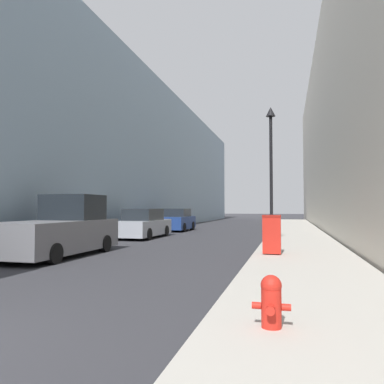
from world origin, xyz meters
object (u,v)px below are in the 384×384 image
(trash_bin, at_px, (272,234))
(lamppost, at_px, (271,159))
(parked_sedan_far, at_px, (177,221))
(fire_hydrant, at_px, (271,300))
(pickup_truck, at_px, (62,230))
(parked_sedan_near, at_px, (143,224))

(trash_bin, xyz_separation_m, lamppost, (-0.17, 3.91, 3.03))
(parked_sedan_far, bearing_deg, lamppost, -52.76)
(fire_hydrant, height_order, pickup_truck, pickup_truck)
(fire_hydrant, xyz_separation_m, lamppost, (-0.49, 11.78, 3.34))
(fire_hydrant, height_order, parked_sedan_far, parked_sedan_far)
(fire_hydrant, distance_m, parked_sedan_near, 16.70)
(lamppost, bearing_deg, parked_sedan_far, 127.24)
(trash_bin, relative_size, parked_sedan_near, 0.28)
(lamppost, xyz_separation_m, parked_sedan_near, (-7.24, 3.02, -3.09))
(lamppost, distance_m, parked_sedan_far, 12.33)
(lamppost, xyz_separation_m, parked_sedan_far, (-7.22, 9.50, -3.10))
(parked_sedan_near, bearing_deg, parked_sedan_far, 89.88)
(pickup_truck, bearing_deg, parked_sedan_near, 90.81)
(fire_hydrant, distance_m, trash_bin, 7.88)
(trash_bin, xyz_separation_m, parked_sedan_far, (-7.40, 13.42, -0.07))
(pickup_truck, height_order, parked_sedan_far, pickup_truck)
(trash_bin, height_order, parked_sedan_far, parked_sedan_far)
(pickup_truck, bearing_deg, lamppost, 35.22)
(trash_bin, height_order, parked_sedan_near, parked_sedan_near)
(parked_sedan_near, height_order, parked_sedan_far, parked_sedan_near)
(parked_sedan_near, bearing_deg, fire_hydrant, -62.43)
(lamppost, height_order, pickup_truck, lamppost)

